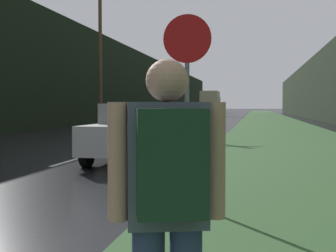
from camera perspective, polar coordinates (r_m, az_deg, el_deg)
grass_verge at (r=39.62m, az=12.79°, el=0.20°), size 6.00×240.00×0.02m
lane_stripe_c at (r=13.35m, az=-11.44°, el=-4.05°), size 0.12×3.00×0.01m
lane_stripe_d at (r=19.98m, az=-3.86°, el=-1.88°), size 0.12×3.00×0.01m
lane_stripe_e at (r=26.80m, az=-0.11°, el=-0.78°), size 0.12×3.00×0.01m
lane_stripe_f at (r=33.69m, az=2.11°, el=-0.13°), size 0.12×3.00×0.01m
treeline_far_side at (r=51.69m, az=-5.65°, el=5.14°), size 2.00×140.00×7.94m
treeline_near_side at (r=50.17m, az=19.29°, el=4.77°), size 2.00×140.00×7.35m
utility_pole_far at (r=32.52m, az=-8.25°, el=8.37°), size 1.80×0.24×9.50m
stop_sign at (r=7.09m, az=2.34°, el=4.89°), size 0.73×0.07×2.88m
hitchhiker_with_backpack at (r=2.38m, az=-0.00°, el=-9.65°), size 0.58×0.50×1.73m
car_passing_near at (r=12.73m, az=-4.19°, el=-0.78°), size 1.87×4.30×1.57m
delivery_truck at (r=70.90m, az=5.21°, el=2.78°), size 2.64×7.77×3.75m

